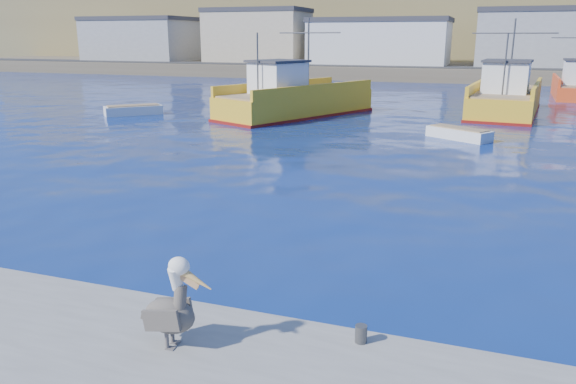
% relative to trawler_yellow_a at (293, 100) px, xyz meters
% --- Properties ---
extents(ground, '(260.00, 260.00, 0.00)m').
position_rel_trawler_yellow_a_xyz_m(ground, '(8.02, -25.12, -1.09)').
color(ground, '#071256').
rests_on(ground, ground).
extents(dock_bollards, '(36.20, 0.20, 0.30)m').
position_rel_trawler_yellow_a_xyz_m(dock_bollards, '(8.62, -28.52, -0.44)').
color(dock_bollards, '#4C4C4C').
rests_on(dock_bollards, dock).
extents(far_shore, '(200.00, 81.00, 24.00)m').
position_rel_trawler_yellow_a_xyz_m(far_shore, '(8.03, 84.09, 7.89)').
color(far_shore, brown).
rests_on(far_shore, ground).
extents(trawler_yellow_a, '(8.78, 12.77, 6.63)m').
position_rel_trawler_yellow_a_xyz_m(trawler_yellow_a, '(0.00, 0.00, 0.00)').
color(trawler_yellow_a, gold).
rests_on(trawler_yellow_a, ground).
extents(trawler_yellow_b, '(5.68, 12.40, 6.61)m').
position_rel_trawler_yellow_a_xyz_m(trawler_yellow_b, '(13.77, 6.06, -0.01)').
color(trawler_yellow_b, gold).
rests_on(trawler_yellow_b, ground).
extents(boat_orange, '(4.78, 9.22, 6.18)m').
position_rel_trawler_yellow_a_xyz_m(boat_orange, '(19.80, 19.41, -0.02)').
color(boat_orange, '#EA481A').
rests_on(boat_orange, ground).
extents(skiff_left, '(3.71, 3.68, 0.84)m').
position_rel_trawler_yellow_a_xyz_m(skiff_left, '(-10.76, -3.20, -0.82)').
color(skiff_left, silver).
rests_on(skiff_left, ground).
extents(skiff_mid, '(3.58, 2.89, 0.76)m').
position_rel_trawler_yellow_a_xyz_m(skiff_mid, '(11.29, -5.48, -0.85)').
color(skiff_mid, silver).
rests_on(skiff_mid, ground).
extents(pelican, '(1.27, 0.56, 1.56)m').
position_rel_trawler_yellow_a_xyz_m(pelican, '(8.19, -29.65, 0.08)').
color(pelican, '#595451').
rests_on(pelican, dock).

